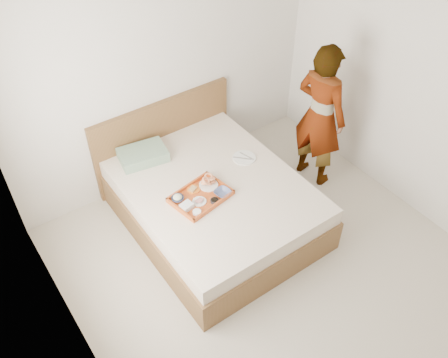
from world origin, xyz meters
The scene contains 19 objects.
ground centered at (0.00, 0.00, 0.00)m, with size 3.50×4.00×0.01m, color beige.
ceiling centered at (0.00, 0.00, 2.60)m, with size 3.50×4.00×0.01m, color white.
wall_back centered at (0.00, 2.00, 1.30)m, with size 3.50×0.01×2.60m, color silver.
wall_left centered at (-1.75, 0.00, 1.30)m, with size 0.01×4.00×2.60m, color silver.
wall_right centered at (1.75, 0.00, 1.30)m, with size 0.01×4.00×2.60m, color silver.
bed centered at (-0.10, 1.00, 0.27)m, with size 1.65×2.00×0.53m, color brown.
headboard centered at (-0.10, 1.97, 0.47)m, with size 1.65×0.06×0.95m, color brown.
pillow centered at (-0.48, 1.73, 0.59)m, with size 0.47×0.32×0.11m, color gray.
tray centered at (-0.31, 0.92, 0.55)m, with size 0.53×0.39×0.05m, color #B34C14.
prawn_plate centered at (-0.16, 1.00, 0.55)m, with size 0.18×0.18×0.01m, color white.
navy_bowl_big centered at (-0.12, 0.83, 0.56)m, with size 0.15×0.15×0.04m, color navy.
sauce_dish centered at (-0.24, 0.79, 0.56)m, with size 0.08×0.08×0.03m, color black.
meat_plate centered at (-0.35, 0.87, 0.55)m, with size 0.13×0.13×0.01m, color white.
bread_plate centered at (-0.31, 1.04, 0.55)m, with size 0.13×0.13×0.01m, color orange.
salad_bowl centered at (-0.51, 1.01, 0.56)m, with size 0.12×0.12×0.04m, color navy.
plastic_tub centered at (-0.49, 0.87, 0.57)m, with size 0.11×0.09×0.05m, color silver.
cheese_round centered at (-0.45, 0.76, 0.56)m, with size 0.08×0.08×0.03m, color white.
dinner_plate centered at (0.37, 1.14, 0.54)m, with size 0.24×0.24×0.01m, color white.
person centered at (1.22, 0.96, 0.81)m, with size 0.59×0.39×1.63m, color beige.
Camera 1 is at (-2.00, -1.85, 3.77)m, focal length 38.97 mm.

